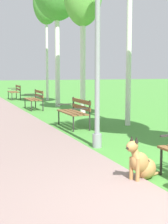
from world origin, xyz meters
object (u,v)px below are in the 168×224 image
Objects in this scene: park_bench_far at (35,98)px; birch_tree_sixth at (46,4)px; park_bench_mid at (75,110)px; park_bench_furthest at (15,91)px; dog_shepherd at (142,164)px; lamp_post_near at (98,39)px.

birch_tree_sixth is (1.71, 4.39, 4.86)m from park_bench_far.
park_bench_mid is 10.67m from park_bench_furthest.
park_bench_furthest is at bearing 89.92° from park_bench_mid.
park_bench_furthest is (0.08, 5.60, 0.00)m from park_bench_far.
park_bench_mid is 1.00× the size of park_bench_far.
park_bench_far is 1.00× the size of park_bench_furthest.
park_bench_furthest is 1.89× the size of dog_shepherd.
birch_tree_sixth reaches higher than park_bench_far.
dog_shepherd is 3.08m from lamp_post_near.
park_bench_furthest is 15.63m from dog_shepherd.
lamp_post_near is (-0.37, -7.73, 1.80)m from park_bench_far.
park_bench_mid is at bearing -99.90° from birch_tree_sixth.
lamp_post_near is 0.67× the size of birch_tree_sixth.
park_bench_mid is 0.34× the size of lamp_post_near.
park_bench_far is at bearing 87.25° from lamp_post_near.
park_bench_far is at bearing -90.80° from park_bench_furthest.
park_bench_far is 0.23× the size of birch_tree_sixth.
park_bench_furthest is 13.45m from lamp_post_near.
park_bench_furthest is at bearing 143.52° from birch_tree_sixth.
park_bench_far is at bearing 90.71° from park_bench_mid.
birch_tree_sixth is (2.09, 12.11, 3.06)m from lamp_post_near.
park_bench_furthest is at bearing 88.07° from lamp_post_near.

